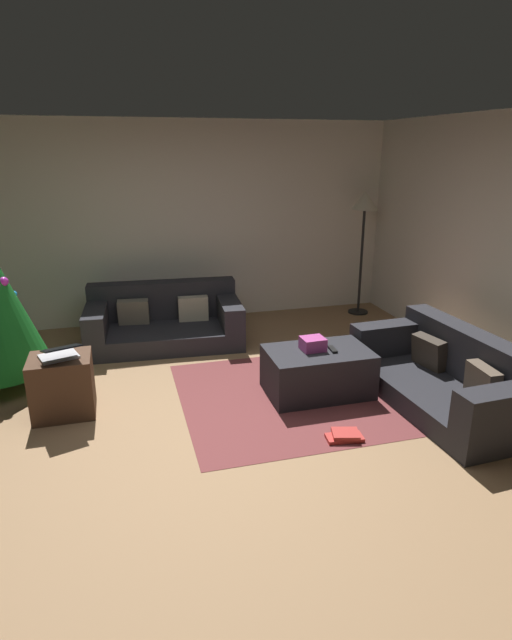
{
  "coord_description": "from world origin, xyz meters",
  "views": [
    {
      "loc": [
        -0.61,
        -3.75,
        2.25
      ],
      "look_at": [
        0.58,
        0.57,
        0.75
      ],
      "focal_mm": 29.03,
      "sensor_mm": 36.0,
      "label": 1
    }
  ],
  "objects_px": {
    "couch_left": "(164,321)",
    "side_table": "(63,386)",
    "book_stack": "(345,436)",
    "laptop": "(60,353)",
    "corner_lamp": "(365,210)",
    "couch_right": "(450,376)",
    "ottoman": "(318,372)",
    "tv_remote": "(333,349)",
    "gift_box": "(313,344)"
  },
  "relations": [
    {
      "from": "side_table",
      "to": "corner_lamp",
      "type": "height_order",
      "value": "corner_lamp"
    },
    {
      "from": "side_table",
      "to": "book_stack",
      "type": "distance_m",
      "value": 2.47
    },
    {
      "from": "couch_right",
      "to": "ottoman",
      "type": "xyz_separation_m",
      "value": [
        -1.1,
        0.5,
        -0.04
      ]
    },
    {
      "from": "couch_left",
      "to": "couch_right",
      "type": "distance_m",
      "value": 3.3
    },
    {
      "from": "couch_left",
      "to": "book_stack",
      "type": "bearing_deg",
      "value": 117.47
    },
    {
      "from": "laptop",
      "to": "ottoman",
      "type": "bearing_deg",
      "value": -3.98
    },
    {
      "from": "ottoman",
      "to": "gift_box",
      "type": "relative_size",
      "value": 4.52
    },
    {
      "from": "book_stack",
      "to": "corner_lamp",
      "type": "bearing_deg",
      "value": 62.31
    },
    {
      "from": "gift_box",
      "to": "ottoman",
      "type": "bearing_deg",
      "value": -33.97
    },
    {
      "from": "couch_left",
      "to": "couch_right",
      "type": "bearing_deg",
      "value": 139.44
    },
    {
      "from": "couch_right",
      "to": "couch_left",
      "type": "bearing_deg",
      "value": 42.89
    },
    {
      "from": "couch_right",
      "to": "corner_lamp",
      "type": "relative_size",
      "value": 1.12
    },
    {
      "from": "gift_box",
      "to": "book_stack",
      "type": "bearing_deg",
      "value": -93.29
    },
    {
      "from": "couch_left",
      "to": "side_table",
      "type": "distance_m",
      "value": 1.91
    },
    {
      "from": "ottoman",
      "to": "side_table",
      "type": "relative_size",
      "value": 1.82
    },
    {
      "from": "gift_box",
      "to": "book_stack",
      "type": "distance_m",
      "value": 1.0
    },
    {
      "from": "ottoman",
      "to": "couch_left",
      "type": "bearing_deg",
      "value": 125.02
    },
    {
      "from": "tv_remote",
      "to": "side_table",
      "type": "distance_m",
      "value": 2.46
    },
    {
      "from": "couch_right",
      "to": "ottoman",
      "type": "relative_size",
      "value": 1.95
    },
    {
      "from": "ottoman",
      "to": "side_table",
      "type": "distance_m",
      "value": 2.32
    },
    {
      "from": "couch_right",
      "to": "ottoman",
      "type": "bearing_deg",
      "value": 62.63
    },
    {
      "from": "couch_right",
      "to": "side_table",
      "type": "relative_size",
      "value": 3.54
    },
    {
      "from": "ottoman",
      "to": "tv_remote",
      "type": "xyz_separation_m",
      "value": [
        0.13,
        -0.03,
        0.23
      ]
    },
    {
      "from": "corner_lamp",
      "to": "ottoman",
      "type": "bearing_deg",
      "value": -124.3
    },
    {
      "from": "couch_right",
      "to": "laptop",
      "type": "height_order",
      "value": "laptop"
    },
    {
      "from": "side_table",
      "to": "laptop",
      "type": "relative_size",
      "value": 1.16
    },
    {
      "from": "couch_left",
      "to": "side_table",
      "type": "xyz_separation_m",
      "value": [
        -1.05,
        -1.59,
        0.01
      ]
    },
    {
      "from": "laptop",
      "to": "book_stack",
      "type": "height_order",
      "value": "laptop"
    },
    {
      "from": "couch_left",
      "to": "couch_right",
      "type": "height_order",
      "value": "couch_left"
    },
    {
      "from": "book_stack",
      "to": "tv_remote",
      "type": "bearing_deg",
      "value": 74.6
    },
    {
      "from": "couch_left",
      "to": "laptop",
      "type": "xyz_separation_m",
      "value": [
        -1.03,
        -1.64,
        0.33
      ]
    },
    {
      "from": "couch_right",
      "to": "gift_box",
      "type": "xyz_separation_m",
      "value": [
        -1.14,
        0.53,
        0.24
      ]
    },
    {
      "from": "side_table",
      "to": "corner_lamp",
      "type": "bearing_deg",
      "value": 27.73
    },
    {
      "from": "couch_right",
      "to": "tv_remote",
      "type": "height_order",
      "value": "couch_right"
    },
    {
      "from": "book_stack",
      "to": "corner_lamp",
      "type": "xyz_separation_m",
      "value": [
        1.62,
        3.08,
        1.42
      ]
    },
    {
      "from": "side_table",
      "to": "corner_lamp",
      "type": "xyz_separation_m",
      "value": [
        3.83,
        2.01,
        1.18
      ]
    },
    {
      "from": "laptop",
      "to": "side_table",
      "type": "bearing_deg",
      "value": 108.65
    },
    {
      "from": "couch_left",
      "to": "book_stack",
      "type": "height_order",
      "value": "couch_left"
    },
    {
      "from": "laptop",
      "to": "book_stack",
      "type": "distance_m",
      "value": 2.48
    },
    {
      "from": "couch_right",
      "to": "book_stack",
      "type": "bearing_deg",
      "value": 103.71
    },
    {
      "from": "ottoman",
      "to": "book_stack",
      "type": "xyz_separation_m",
      "value": [
        -0.1,
        -0.85,
        -0.19
      ]
    },
    {
      "from": "side_table",
      "to": "laptop",
      "type": "xyz_separation_m",
      "value": [
        0.02,
        -0.05,
        0.32
      ]
    },
    {
      "from": "tv_remote",
      "to": "side_table",
      "type": "xyz_separation_m",
      "value": [
        -2.44,
        0.25,
        -0.18
      ]
    },
    {
      "from": "couch_left",
      "to": "book_stack",
      "type": "xyz_separation_m",
      "value": [
        1.17,
        -2.66,
        -0.23
      ]
    },
    {
      "from": "couch_left",
      "to": "corner_lamp",
      "type": "relative_size",
      "value": 1.09
    },
    {
      "from": "couch_right",
      "to": "book_stack",
      "type": "distance_m",
      "value": 1.26
    },
    {
      "from": "side_table",
      "to": "book_stack",
      "type": "height_order",
      "value": "side_table"
    },
    {
      "from": "couch_left",
      "to": "corner_lamp",
      "type": "distance_m",
      "value": 3.06
    },
    {
      "from": "book_stack",
      "to": "couch_left",
      "type": "bearing_deg",
      "value": 113.69
    },
    {
      "from": "gift_box",
      "to": "side_table",
      "type": "bearing_deg",
      "value": 175.43
    }
  ]
}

